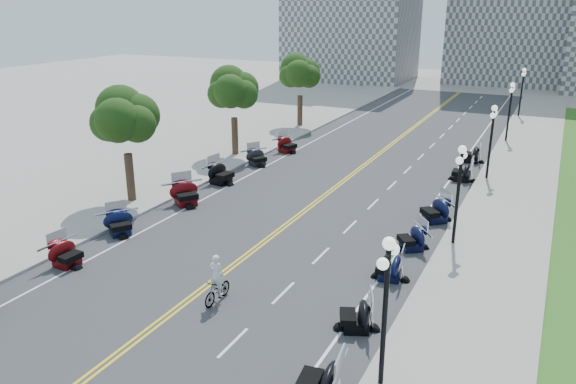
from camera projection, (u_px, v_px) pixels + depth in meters
The scene contains 47 objects.
ground at pixel (262, 244), 28.00m from camera, with size 160.00×160.00×0.00m, color gray.
road at pixel (335, 187), 36.50m from camera, with size 16.00×90.00×0.01m, color #333335.
centerline_yellow_a at pixel (334, 187), 36.55m from camera, with size 0.12×90.00×0.00m, color yellow.
centerline_yellow_b at pixel (337, 187), 36.45m from camera, with size 0.12×90.00×0.00m, color yellow.
edge_line_north at pixel (434, 202), 33.84m from camera, with size 0.12×90.00×0.00m, color white.
edge_line_south at pixel (250, 175), 39.17m from camera, with size 0.12×90.00×0.00m, color white.
lane_dash_4 at pixel (233, 343), 19.86m from camera, with size 0.12×2.00×0.00m, color white.
lane_dash_5 at pixel (283, 293), 23.26m from camera, with size 0.12×2.00×0.00m, color white.
lane_dash_6 at pixel (321, 256), 26.67m from camera, with size 0.12×2.00×0.00m, color white.
lane_dash_7 at pixel (350, 227), 30.07m from camera, with size 0.12×2.00×0.00m, color white.
lane_dash_8 at pixel (373, 204), 33.47m from camera, with size 0.12×2.00×0.00m, color white.
lane_dash_9 at pixel (392, 185), 36.87m from camera, with size 0.12×2.00×0.00m, color white.
lane_dash_10 at pixel (408, 170), 40.27m from camera, with size 0.12×2.00×0.00m, color white.
lane_dash_11 at pixel (421, 157), 43.67m from camera, with size 0.12×2.00×0.00m, color white.
lane_dash_12 at pixel (432, 146), 47.07m from camera, with size 0.12×2.00×0.00m, color white.
lane_dash_13 at pixel (442, 136), 50.48m from camera, with size 0.12×2.00×0.00m, color white.
lane_dash_14 at pixel (451, 127), 53.88m from camera, with size 0.12×2.00×0.00m, color white.
lane_dash_15 at pixel (458, 120), 57.28m from camera, with size 0.12×2.00×0.00m, color white.
lane_dash_16 at pixel (465, 113), 60.68m from camera, with size 0.12×2.00×0.00m, color white.
lane_dash_17 at pixel (471, 107), 64.08m from camera, with size 0.12×2.00×0.00m, color white.
lane_dash_18 at pixel (476, 102), 67.48m from camera, with size 0.12×2.00×0.00m, color white.
lane_dash_19 at pixel (481, 97), 70.89m from camera, with size 0.12×2.00×0.00m, color white.
sidewalk_north at pixel (506, 211), 32.11m from camera, with size 5.00×90.00×0.15m, color #9E9991.
sidewalk_south at pixel (201, 167), 40.85m from camera, with size 5.00×90.00×0.15m, color #9E9991.
street_lamp_1 at pixel (385, 314), 16.78m from camera, with size 0.50×1.20×4.90m, color black, non-canonical shape.
street_lamp_2 at pixel (458, 196), 26.99m from camera, with size 0.50×1.20×4.90m, color black, non-canonical shape.
street_lamp_3 at pixel (491, 143), 37.19m from camera, with size 0.50×1.20×4.90m, color black, non-canonical shape.
street_lamp_4 at pixel (509, 112), 47.40m from camera, with size 0.50×1.20×4.90m, color black, non-canonical shape.
street_lamp_5 at pixel (521, 93), 57.60m from camera, with size 0.50×1.20×4.90m, color black, non-canonical shape.
tree_2 at pixel (125, 124), 32.34m from camera, with size 4.80×4.80×9.20m, color #235619, non-canonical shape.
tree_3 at pixel (234, 95), 42.54m from camera, with size 4.80×4.80×9.20m, color #235619, non-canonical shape.
tree_4 at pixel (300, 77), 52.75m from camera, with size 4.80×4.80×9.20m, color #235619, non-canonical shape.
motorcycle_n_3 at pixel (320, 380), 16.81m from camera, with size 2.04×2.04×1.43m, color black, non-canonical shape.
motorcycle_n_4 at pixel (356, 314), 20.48m from camera, with size 1.83×1.83×1.28m, color black, non-canonical shape.
motorcycle_n_5 at pixel (390, 266), 24.25m from camera, with size 1.80×1.80×1.26m, color black, non-canonical shape.
motorcycle_n_6 at pixel (412, 237), 27.16m from camera, with size 1.86×1.86×1.30m, color black, non-canonical shape.
motorcycle_n_7 at pixel (435, 209), 30.58m from camera, with size 2.06×2.06×1.44m, color black, non-canonical shape.
motorcycle_n_9 at pixel (462, 171), 37.63m from camera, with size 1.99×1.99×1.40m, color black, non-canonical shape.
motorcycle_n_10 at pixel (472, 153), 42.02m from camera, with size 1.99×1.99×1.39m, color black, non-canonical shape.
motorcycle_s_4 at pixel (66, 253), 25.45m from camera, with size 1.86×1.86×1.30m, color #590A0C, non-canonical shape.
motorcycle_s_5 at pixel (119, 222), 28.93m from camera, with size 1.92×1.92×1.35m, color black, non-canonical shape.
motorcycle_s_6 at pixel (185, 193), 33.14m from camera, with size 2.19×2.19×1.54m, color #590A0C, non-canonical shape.
motorcycle_s_7 at pixel (221, 173), 37.03m from camera, with size 2.18×2.18×1.52m, color black, non-canonical shape.
motorcycle_s_8 at pixel (257, 157), 41.19m from camera, with size 1.91×1.91×1.34m, color black, non-canonical shape.
motorcycle_s_9 at pixel (287, 144), 44.79m from camera, with size 1.97×1.97×1.38m, color #590A0C, non-canonical shape.
bicycle at pixel (217, 290), 22.44m from camera, with size 0.49×1.73×1.04m, color #A51414.
cyclist_rider at pixel (216, 259), 21.99m from camera, with size 0.63×0.41×1.72m, color silver.
Camera 1 is at (12.46, -22.49, 11.46)m, focal length 35.00 mm.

